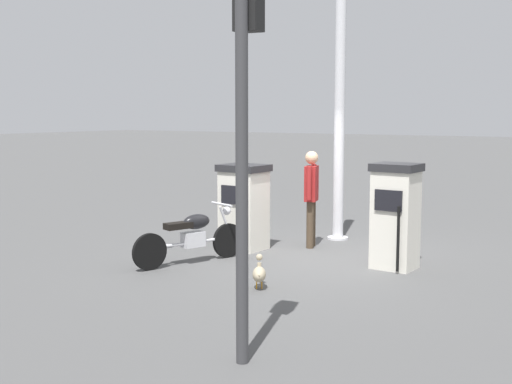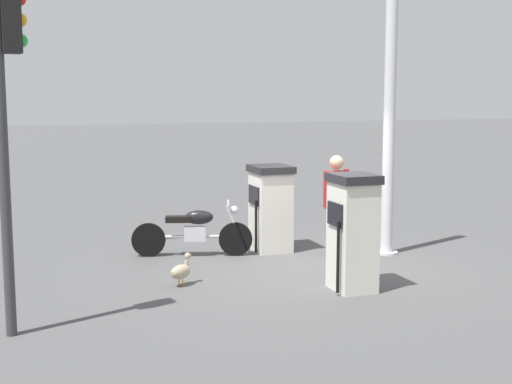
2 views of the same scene
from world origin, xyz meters
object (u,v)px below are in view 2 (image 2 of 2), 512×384
object	(u,v)px
attendant_person	(336,199)
fuel_pump_far	(353,232)
motorcycle_near_pump	(194,230)
wandering_duck	(181,271)
roadside_traffic_light	(8,101)
canopy_support_pole	(389,125)
fuel_pump_near	(270,208)

from	to	relation	value
attendant_person	fuel_pump_far	bearing A→B (deg)	67.15
motorcycle_near_pump	wandering_duck	distance (m)	1.90
wandering_duck	roadside_traffic_light	size ratio (longest dim) A/B	0.12
wandering_duck	roadside_traffic_light	distance (m)	3.57
roadside_traffic_light	canopy_support_pole	xyz separation A→B (m)	(-6.17, -1.88, -0.43)
fuel_pump_far	roadside_traffic_light	bearing A→B (deg)	1.52
fuel_pump_far	motorcycle_near_pump	distance (m)	3.20
motorcycle_near_pump	attendant_person	bearing A→B (deg)	154.39
canopy_support_pole	motorcycle_near_pump	bearing A→B (deg)	-19.77
fuel_pump_near	motorcycle_near_pump	size ratio (longest dim) A/B	0.77
roadside_traffic_light	attendant_person	bearing A→B (deg)	-159.38
fuel_pump_far	roadside_traffic_light	size ratio (longest dim) A/B	0.42
wandering_duck	roadside_traffic_light	world-z (taller)	roadside_traffic_light
fuel_pump_near	attendant_person	world-z (taller)	attendant_person
fuel_pump_near	roadside_traffic_light	xyz separation A→B (m)	(4.44, 2.89, 1.87)
fuel_pump_far	attendant_person	size ratio (longest dim) A/B	0.95
attendant_person	canopy_support_pole	distance (m)	1.54
roadside_traffic_light	canopy_support_pole	world-z (taller)	canopy_support_pole
fuel_pump_far	roadside_traffic_light	world-z (taller)	roadside_traffic_light
motorcycle_near_pump	canopy_support_pole	xyz separation A→B (m)	(-3.10, 1.11, 1.75)
attendant_person	fuel_pump_near	bearing A→B (deg)	-50.10
canopy_support_pole	roadside_traffic_light	bearing A→B (deg)	16.92
fuel_pump_far	attendant_person	distance (m)	2.01
fuel_pump_far	attendant_person	world-z (taller)	attendant_person
motorcycle_near_pump	wandering_duck	bearing A→B (deg)	66.25
fuel_pump_near	attendant_person	xyz separation A→B (m)	(-0.78, 0.93, 0.23)
motorcycle_near_pump	roadside_traffic_light	world-z (taller)	roadside_traffic_light
attendant_person	wandering_duck	xyz separation A→B (m)	(2.90, 0.70, -0.78)
fuel_pump_near	roadside_traffic_light	size ratio (longest dim) A/B	0.39
fuel_pump_near	fuel_pump_far	bearing A→B (deg)	90.00
fuel_pump_far	attendant_person	xyz separation A→B (m)	(-0.78, -1.84, 0.17)
motorcycle_near_pump	attendant_person	world-z (taller)	attendant_person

